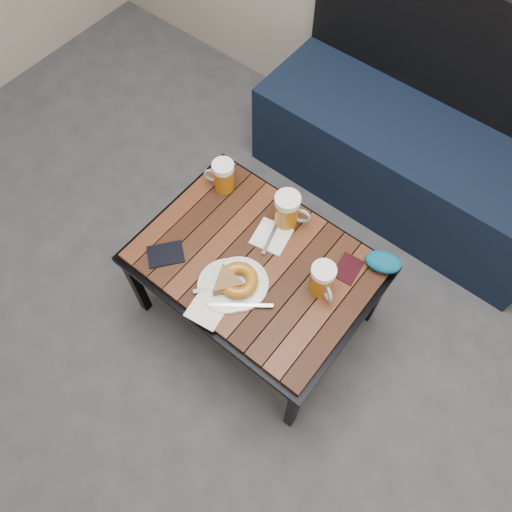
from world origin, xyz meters
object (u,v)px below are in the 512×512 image
Objects in this scene: beer_mug_centre at (288,210)px; plate_bagel at (238,282)px; knit_pouch at (383,262)px; bench at (410,155)px; beer_mug_right at (322,279)px; cafe_table at (256,266)px; plate_pie at (227,284)px; beer_mug_left at (223,176)px; passport_burgundy at (348,269)px; passport_navy at (166,254)px.

beer_mug_centre reaches higher than plate_bagel.
bench is at bearing 107.57° from knit_pouch.
beer_mug_right is 0.24m from knit_pouch.
plate_pie reaches higher than cafe_table.
beer_mug_left reaches higher than plate_bagel.
plate_pie is at bearing -131.62° from plate_bagel.
beer_mug_right reaches higher than beer_mug_left.
beer_mug_right is at bearing -52.25° from beer_mug_centre.
cafe_table is at bearing -154.81° from passport_burgundy.
plate_pie is (-0.25, -0.19, -0.04)m from beer_mug_right.
cafe_table is 6.24× the size of beer_mug_right.
bench is 0.92m from beer_mug_left.
cafe_table is at bearing -98.71° from bench.
beer_mug_centre is 1.16× the size of knit_pouch.
beer_mug_centre is (0.28, 0.02, 0.01)m from beer_mug_left.
plate_bagel is 1.98× the size of knit_pouch.
plate_bagel is (-0.13, -1.05, 0.22)m from bench.
bench is at bearing -143.59° from beer_mug_left.
beer_mug_centre is 0.72× the size of plate_pie.
beer_mug_right reaches higher than knit_pouch.
beer_mug_left reaches higher than passport_navy.
passport_burgundy is (0.26, 0.29, -0.02)m from plate_bagel.
beer_mug_left is 0.43m from plate_pie.
beer_mug_left is 1.04× the size of knit_pouch.
knit_pouch is at bearing 35.54° from cafe_table.
passport_burgundy is at bearing 32.10° from cafe_table.
plate_bagel is at bearing -97.04° from bench.
passport_navy is (-0.25, -0.04, -0.02)m from plate_pie.
bench reaches higher than cafe_table.
passport_burgundy is (0.57, -0.00, -0.06)m from beer_mug_left.
bench is 0.93m from beer_mug_right.
plate_bagel is 2.32× the size of passport_burgundy.
beer_mug_left is 0.52× the size of plate_bagel.
bench reaches higher than plate_bagel.
beer_mug_right is 1.06× the size of passport_navy.
passport_navy is at bearing -123.76° from beer_mug_right.
beer_mug_left is 0.66m from knit_pouch.
plate_pie is at bearing -132.85° from knit_pouch.
bench is 1.12m from plate_pie.
plate_bagel reaches higher than passport_burgundy.
passport_navy is at bearing -144.73° from knit_pouch.
beer_mug_right is at bearing -112.51° from passport_burgundy.
knit_pouch is at bearing 37.90° from passport_burgundy.
cafe_table is at bearing 73.44° from passport_navy.
cafe_table is at bearing -108.79° from beer_mug_centre.
knit_pouch reaches higher than cafe_table.
beer_mug_centre reaches higher than beer_mug_right.
beer_mug_left is at bearing -161.71° from beer_mug_right.
bench is 5.54× the size of plate_bagel.
cafe_table is 6.35× the size of beer_mug_left.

